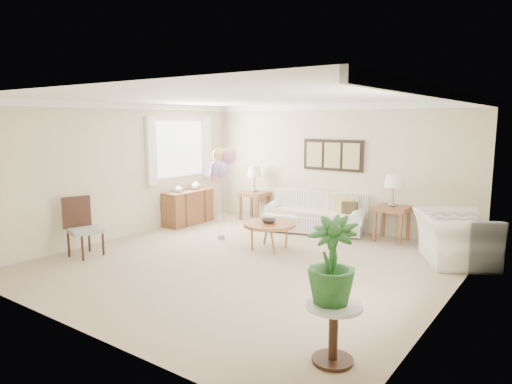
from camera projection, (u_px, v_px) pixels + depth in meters
ground_plane at (248, 263)px, 7.33m from camera, size 6.00×6.00×0.00m
room_shell at (246, 161)px, 7.21m from camera, size 6.04×6.04×2.60m
wall_art_triptych at (333, 155)px, 9.47m from camera, size 1.35×0.06×0.65m
sofa at (315, 216)px, 9.39m from camera, size 2.38×1.32×0.80m
end_table_left at (254, 196)px, 10.44m from camera, size 0.60×0.54×0.65m
end_table_right at (392, 212)px, 8.59m from camera, size 0.61×0.55×0.67m
lamp_left at (254, 172)px, 10.35m from camera, size 0.34×0.34×0.59m
lamp_right at (394, 182)px, 8.50m from camera, size 0.35×0.35×0.61m
coffee_table at (269, 225)px, 8.04m from camera, size 0.93×0.93×0.47m
decor_bowl at (269, 221)px, 8.05m from camera, size 0.35×0.35×0.07m
armchair at (454, 238)px, 7.26m from camera, size 1.55×1.61×0.80m
side_table at (334, 318)px, 4.24m from camera, size 0.54×0.54×0.58m
potted_plant at (332, 261)px, 4.17m from camera, size 0.51×0.51×0.81m
accent_chair at (82, 225)px, 7.65m from camera, size 0.61×0.61×1.00m
credenza at (188, 207)px, 10.06m from camera, size 0.46×1.20×0.74m
vase_white at (179, 188)px, 9.74m from camera, size 0.20×0.20×0.17m
vase_sage at (196, 185)px, 10.17m from camera, size 0.22×0.22×0.21m
balloon_cluster at (221, 165)px, 8.53m from camera, size 0.47×0.47×1.76m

